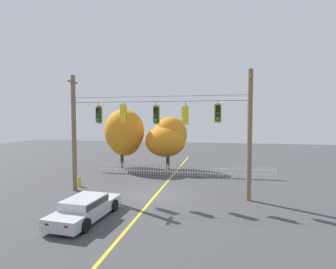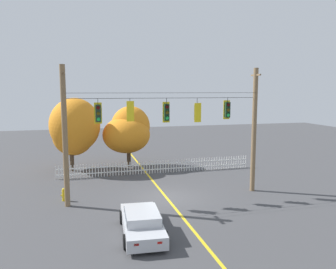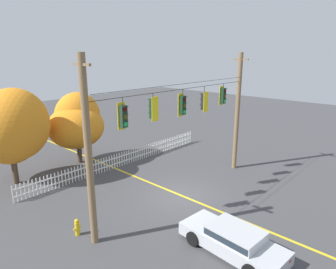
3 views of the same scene
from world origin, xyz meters
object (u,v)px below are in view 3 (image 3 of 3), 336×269
Objects in this scene: traffic_signal_southbound_primary at (182,105)px; traffic_signal_northbound_secondary at (223,96)px; autumn_maple_near_fence at (13,129)px; autumn_maple_mid at (77,122)px; fire_hydrant at (77,227)px; traffic_signal_northbound_primary at (153,109)px; traffic_signal_westbound_side at (204,102)px; parked_car at (233,239)px; traffic_signal_eastbound_side at (123,116)px.

traffic_signal_northbound_secondary is at bearing -0.01° from traffic_signal_southbound_primary.
autumn_maple_near_fence is at bearing 121.94° from traffic_signal_southbound_primary.
autumn_maple_mid is (-1.05, 9.09, -2.20)m from traffic_signal_southbound_primary.
traffic_signal_northbound_primary is at bearing -14.46° from fire_hydrant.
traffic_signal_northbound_secondary is at bearing 0.18° from traffic_signal_northbound_primary.
traffic_signal_westbound_side is 1.86× the size of fire_hydrant.
parked_car is (-2.44, -4.83, -4.71)m from traffic_signal_southbound_primary.
parked_car is at bearing -95.68° from autumn_maple_mid.
traffic_signal_eastbound_side is at bearing -180.00° from traffic_signal_southbound_primary.
traffic_signal_westbound_side is 11.73m from autumn_maple_near_fence.
traffic_signal_northbound_secondary is at bearing -0.00° from traffic_signal_eastbound_side.
traffic_signal_northbound_primary is 0.98× the size of traffic_signal_northbound_secondary.
traffic_signal_northbound_secondary is (7.99, -0.00, 0.08)m from traffic_signal_eastbound_side.
traffic_signal_eastbound_side is 1.82× the size of fire_hydrant.
parked_car is 6.90m from fire_hydrant.
traffic_signal_westbound_side is at bearing 0.00° from traffic_signal_northbound_primary.
autumn_maple_near_fence is at bearing 110.48° from traffic_signal_northbound_primary.
traffic_signal_southbound_primary reaches higher than fire_hydrant.
autumn_maple_mid is at bearing 84.32° from parked_car.
traffic_signal_eastbound_side and traffic_signal_westbound_side have the same top height.
autumn_maple_near_fence is at bearing 136.95° from traffic_signal_northbound_secondary.
traffic_signal_northbound_primary is 0.90× the size of traffic_signal_westbound_side.
autumn_maple_near_fence is (-1.49, 8.85, -1.83)m from traffic_signal_eastbound_side.
traffic_signal_eastbound_side is 0.98× the size of traffic_signal_westbound_side.
traffic_signal_southbound_primary is 7.93m from fire_hydrant.
traffic_signal_eastbound_side is 0.32× the size of parked_car.
traffic_signal_southbound_primary and traffic_signal_westbound_side have the same top height.
traffic_signal_eastbound_side reaches higher than autumn_maple_mid.
traffic_signal_eastbound_side is 9.82m from autumn_maple_mid.
autumn_maple_mid reaches higher than fire_hydrant.
traffic_signal_southbound_primary is 1.86× the size of fire_hydrant.
autumn_maple_mid is 1.15× the size of parked_car.
traffic_signal_westbound_side is 8.00m from parked_car.
traffic_signal_southbound_primary is 1.09× the size of traffic_signal_northbound_secondary.
fire_hydrant is (-8.07, 1.01, -4.88)m from traffic_signal_westbound_side.
traffic_signal_southbound_primary is 3.96m from traffic_signal_northbound_secondary.
traffic_signal_westbound_side is 0.32× the size of parked_car.
traffic_signal_northbound_primary reaches higher than autumn_maple_near_fence.
autumn_maple_mid is 9.94m from fire_hydrant.
traffic_signal_eastbound_side is at bearing 179.82° from traffic_signal_westbound_side.
parked_car is at bearing -92.77° from traffic_signal_northbound_primary.
traffic_signal_northbound_primary and traffic_signal_northbound_secondary have the same top height.
traffic_signal_southbound_primary is at bearing -83.39° from autumn_maple_mid.
traffic_signal_eastbound_side is 0.28× the size of autumn_maple_mid.
autumn_maple_near_fence is at bearing -176.95° from autumn_maple_mid.
traffic_signal_westbound_side is 1.09× the size of traffic_signal_northbound_secondary.
traffic_signal_northbound_primary is 0.91× the size of traffic_signal_southbound_primary.
traffic_signal_northbound_secondary reaches higher than autumn_maple_near_fence.
autumn_maple_near_fence reaches higher than parked_car.
traffic_signal_northbound_primary reaches higher than parked_car.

